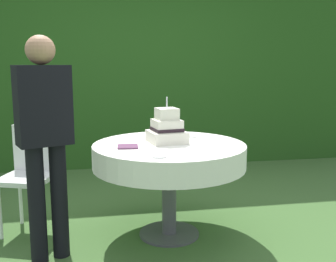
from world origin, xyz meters
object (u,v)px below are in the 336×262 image
Objects in this scene: serving_plate_near at (159,156)px; serving_plate_far at (191,136)px; standing_person at (45,134)px; napkin_stack at (128,147)px; wedding_cake at (167,129)px; garden_chair at (31,168)px; cake_table at (169,156)px.

serving_plate_far is (0.40, 0.70, 0.00)m from serving_plate_near.
serving_plate_near is at bearing -14.05° from standing_person.
standing_person is at bearing -163.81° from napkin_stack.
standing_person is (-0.92, -0.31, 0.05)m from wedding_cake.
serving_plate_near is 1.27m from garden_chair.
cake_table is at bearing -85.70° from wedding_cake.
cake_table is at bearing 70.75° from serving_plate_near.
serving_plate_far is at bearing 23.20° from standing_person.
serving_plate_near is 0.81m from standing_person.
wedding_cake reaches higher than cake_table.
wedding_cake is at bearing -142.89° from serving_plate_far.
wedding_cake is 3.58× the size of serving_plate_far.
serving_plate_far is at bearing 29.61° from napkin_stack.
serving_plate_far is at bearing 37.11° from wedding_cake.
serving_plate_near is (-0.15, -0.44, 0.11)m from cake_table.
serving_plate_far is at bearing 46.50° from cake_table.
napkin_stack is at bearing -156.88° from wedding_cake.
garden_chair is (-0.79, 0.41, -0.24)m from napkin_stack.
garden_chair is at bearing 152.59° from napkin_stack.
cake_table is 7.91× the size of napkin_stack.
serving_plate_near and serving_plate_far have the same top height.
serving_plate_near is at bearing -109.25° from cake_table.
wedding_cake is 2.41× the size of napkin_stack.
standing_person reaches higher than wedding_cake.
standing_person is (-0.77, 0.19, 0.15)m from serving_plate_near.
napkin_stack is (-0.34, -0.07, 0.11)m from cake_table.
wedding_cake is 0.23× the size of standing_person.
serving_plate_far reaches higher than cake_table.
cake_table is 1.18m from garden_chair.
wedding_cake is 0.33m from serving_plate_far.
garden_chair is (-1.12, 0.27, -0.34)m from wedding_cake.
cake_table is 0.99m from standing_person.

